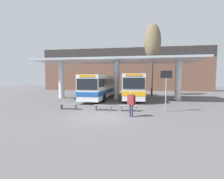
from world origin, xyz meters
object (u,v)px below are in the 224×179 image
at_px(transit_bus_left_bay, 102,86).
at_px(poplar_tree_behind_left, 153,42).
at_px(waiting_bench_near_pillar, 69,105).
at_px(info_sign_platform, 166,83).
at_px(pedestrian_waiting, 131,102).
at_px(waiting_bench_far_platform, 103,106).
at_px(waiting_bench_mid_platform, 129,107).
at_px(transit_bus_center_bay, 133,85).

distance_m(transit_bus_left_bay, poplar_tree_behind_left, 11.10).
height_order(waiting_bench_near_pillar, info_sign_platform, info_sign_platform).
height_order(waiting_bench_near_pillar, pedestrian_waiting, pedestrian_waiting).
xyz_separation_m(waiting_bench_near_pillar, info_sign_platform, (8.36, 0.04, 2.04)).
bearing_deg(waiting_bench_far_platform, info_sign_platform, 0.41).
bearing_deg(waiting_bench_mid_platform, poplar_tree_behind_left, 75.17).
relative_size(waiting_bench_far_platform, pedestrian_waiting, 0.94).
height_order(transit_bus_left_bay, waiting_bench_far_platform, transit_bus_left_bay).
bearing_deg(transit_bus_left_bay, waiting_bench_near_pillar, 83.95).
xyz_separation_m(transit_bus_center_bay, waiting_bench_near_pillar, (-5.74, -8.33, -1.50)).
bearing_deg(info_sign_platform, transit_bus_center_bay, 107.56).
height_order(transit_bus_left_bay, poplar_tree_behind_left, poplar_tree_behind_left).
height_order(waiting_bench_far_platform, info_sign_platform, info_sign_platform).
bearing_deg(pedestrian_waiting, transit_bus_center_bay, 116.56).
height_order(waiting_bench_mid_platform, waiting_bench_far_platform, same).
distance_m(info_sign_platform, poplar_tree_behind_left, 14.27).
bearing_deg(pedestrian_waiting, info_sign_platform, 63.08).
relative_size(transit_bus_center_bay, poplar_tree_behind_left, 0.87).
relative_size(waiting_bench_near_pillar, waiting_bench_far_platform, 1.00).
bearing_deg(pedestrian_waiting, poplar_tree_behind_left, 105.25).
xyz_separation_m(transit_bus_center_bay, pedestrian_waiting, (-0.14, -10.28, -0.75)).
xyz_separation_m(transit_bus_left_bay, pedestrian_waiting, (4.32, -10.37, -0.68)).
xyz_separation_m(waiting_bench_far_platform, poplar_tree_behind_left, (5.58, 12.84, 8.32)).
relative_size(transit_bus_center_bay, info_sign_platform, 3.01).
bearing_deg(transit_bus_center_bay, info_sign_platform, 107.24).
bearing_deg(transit_bus_left_bay, info_sign_platform, 132.77).
bearing_deg(waiting_bench_near_pillar, transit_bus_left_bay, 81.38).
relative_size(waiting_bench_mid_platform, waiting_bench_far_platform, 0.94).
distance_m(transit_bus_left_bay, transit_bus_center_bay, 4.46).
xyz_separation_m(info_sign_platform, pedestrian_waiting, (-2.76, -1.99, -1.30)).
distance_m(waiting_bench_far_platform, pedestrian_waiting, 3.19).
bearing_deg(poplar_tree_behind_left, info_sign_platform, -91.82).
height_order(transit_bus_left_bay, waiting_bench_mid_platform, transit_bus_left_bay).
bearing_deg(poplar_tree_behind_left, waiting_bench_far_platform, -113.47).
distance_m(transit_bus_center_bay, waiting_bench_mid_platform, 8.47).
bearing_deg(info_sign_platform, transit_bus_left_bay, 130.20).
distance_m(waiting_bench_mid_platform, pedestrian_waiting, 2.10).
bearing_deg(info_sign_platform, pedestrian_waiting, -144.27).
bearing_deg(waiting_bench_mid_platform, waiting_bench_near_pillar, 180.00).
xyz_separation_m(transit_bus_left_bay, waiting_bench_near_pillar, (-1.28, -8.42, -1.43)).
relative_size(waiting_bench_mid_platform, pedestrian_waiting, 0.89).
relative_size(info_sign_platform, pedestrian_waiting, 1.90).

